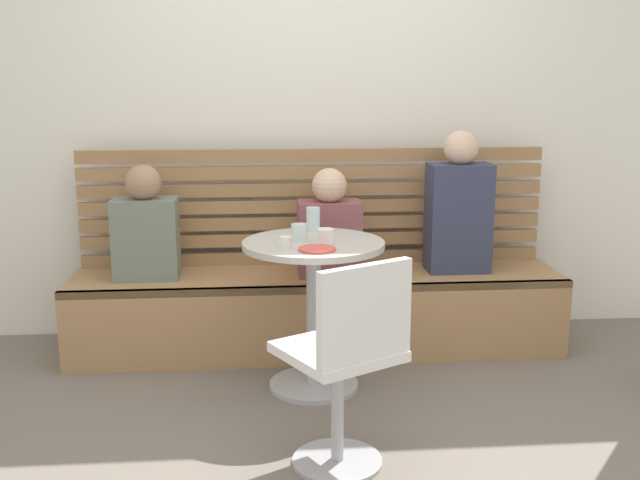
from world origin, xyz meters
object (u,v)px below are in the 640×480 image
(booth_bench, at_px, (317,312))
(person_child_left, at_px, (146,229))
(cup_glass_short, at_px, (299,232))
(person_adult, at_px, (459,209))
(white_chair, at_px, (347,358))
(cup_glass_tall, at_px, (313,219))
(cup_espresso_small, at_px, (285,242))
(cafe_table, at_px, (314,286))
(person_child_middle, at_px, (329,229))
(plate_small, at_px, (317,249))
(cup_ceramic_white, at_px, (325,236))

(booth_bench, relative_size, person_child_left, 4.40)
(person_child_left, distance_m, cup_glass_short, 0.94)
(person_adult, bearing_deg, booth_bench, -178.46)
(booth_bench, distance_m, white_chair, 1.35)
(cup_glass_tall, bearing_deg, cup_espresso_small, -111.92)
(white_chair, relative_size, cup_glass_tall, 7.08)
(cafe_table, bearing_deg, booth_bench, 83.45)
(person_child_left, bearing_deg, cup_glass_tall, -17.09)
(cup_glass_tall, distance_m, cup_espresso_small, 0.42)
(white_chair, distance_m, person_child_middle, 1.34)
(white_chair, xyz_separation_m, plate_small, (-0.07, 0.62, 0.28))
(white_chair, bearing_deg, cup_glass_short, 99.13)
(person_child_left, xyz_separation_m, plate_small, (0.86, -0.71, 0.04))
(cup_espresso_small, bearing_deg, person_child_middle, 67.94)
(person_child_middle, bearing_deg, cup_glass_short, -111.22)
(booth_bench, xyz_separation_m, plate_small, (-0.06, -0.71, 0.52))
(person_child_left, bearing_deg, person_child_middle, -0.41)
(person_adult, xyz_separation_m, person_child_left, (-1.71, -0.02, -0.08))
(booth_bench, distance_m, cup_glass_short, 0.76)
(person_adult, height_order, cup_glass_short, person_adult)
(white_chair, xyz_separation_m, cup_ceramic_white, (-0.02, 0.76, 0.31))
(person_child_middle, bearing_deg, white_chair, -92.51)
(white_chair, distance_m, person_adult, 1.59)
(cup_glass_tall, height_order, plate_small, cup_glass_tall)
(cup_glass_short, bearing_deg, person_child_left, 147.87)
(cup_ceramic_white, height_order, cup_glass_tall, cup_glass_tall)
(person_child_middle, bearing_deg, cup_espresso_small, -112.06)
(booth_bench, distance_m, cup_espresso_small, 0.88)
(cup_glass_short, bearing_deg, person_adult, 29.56)
(cup_ceramic_white, relative_size, plate_small, 0.47)
(booth_bench, xyz_separation_m, cafe_table, (-0.06, -0.52, 0.30))
(white_chair, bearing_deg, cup_espresso_small, 107.15)
(person_adult, bearing_deg, person_child_middle, -177.97)
(booth_bench, height_order, white_chair, white_chair)
(person_adult, relative_size, cup_espresso_small, 13.96)
(person_adult, bearing_deg, plate_small, -139.15)
(person_adult, height_order, person_child_left, person_adult)
(cup_ceramic_white, bearing_deg, cup_glass_short, 148.88)
(person_adult, bearing_deg, cup_ceramic_white, -143.44)
(person_child_middle, bearing_deg, cup_ceramic_white, -97.37)
(cup_glass_tall, height_order, cup_espresso_small, cup_glass_tall)
(booth_bench, distance_m, plate_small, 0.88)
(person_adult, height_order, cup_ceramic_white, person_adult)
(cafe_table, distance_m, person_child_left, 1.03)
(cafe_table, height_order, person_adult, person_adult)
(booth_bench, xyz_separation_m, cup_ceramic_white, (-0.01, -0.57, 0.55))
(booth_bench, bearing_deg, white_chair, -89.66)
(cafe_table, height_order, cup_glass_tall, cup_glass_tall)
(cafe_table, height_order, white_chair, white_chair)
(cafe_table, bearing_deg, cup_ceramic_white, -42.19)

